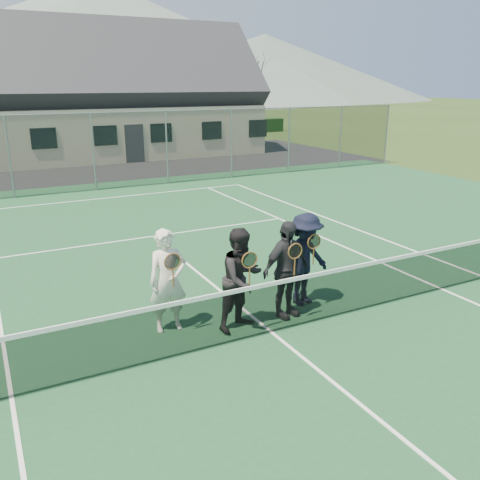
{
  "coord_description": "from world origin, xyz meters",
  "views": [
    {
      "loc": [
        -4.11,
        -6.69,
        4.13
      ],
      "look_at": [
        0.16,
        1.5,
        1.25
      ],
      "focal_mm": 38.0,
      "sensor_mm": 36.0,
      "label": 1
    }
  ],
  "objects_px": {
    "player_a": "(168,281)",
    "player_c": "(286,270)",
    "player_d": "(305,259)",
    "clubhouse": "(120,84)",
    "player_b": "(242,279)",
    "tennis_net": "(272,305)"
  },
  "relations": [
    {
      "from": "clubhouse",
      "to": "player_d",
      "type": "xyz_separation_m",
      "value": [
        -2.83,
        -23.22,
        -3.07
      ]
    },
    {
      "from": "tennis_net",
      "to": "clubhouse",
      "type": "height_order",
      "value": "clubhouse"
    },
    {
      "from": "tennis_net",
      "to": "player_c",
      "type": "height_order",
      "value": "player_c"
    },
    {
      "from": "player_d",
      "to": "player_c",
      "type": "bearing_deg",
      "value": -153.91
    },
    {
      "from": "player_c",
      "to": "player_d",
      "type": "xyz_separation_m",
      "value": [
        0.61,
        0.3,
        -0.0
      ]
    },
    {
      "from": "player_a",
      "to": "player_b",
      "type": "height_order",
      "value": "same"
    },
    {
      "from": "clubhouse",
      "to": "player_b",
      "type": "distance_m",
      "value": 24.15
    },
    {
      "from": "player_a",
      "to": "player_b",
      "type": "distance_m",
      "value": 1.25
    },
    {
      "from": "player_d",
      "to": "player_a",
      "type": "bearing_deg",
      "value": 176.27
    },
    {
      "from": "player_a",
      "to": "player_b",
      "type": "bearing_deg",
      "value": -23.88
    },
    {
      "from": "player_b",
      "to": "player_d",
      "type": "distance_m",
      "value": 1.56
    },
    {
      "from": "player_d",
      "to": "tennis_net",
      "type": "bearing_deg",
      "value": -146.47
    },
    {
      "from": "player_a",
      "to": "player_c",
      "type": "xyz_separation_m",
      "value": [
        2.06,
        -0.47,
        -0.0
      ]
    },
    {
      "from": "player_c",
      "to": "player_d",
      "type": "bearing_deg",
      "value": 26.09
    },
    {
      "from": "tennis_net",
      "to": "player_d",
      "type": "height_order",
      "value": "player_d"
    },
    {
      "from": "clubhouse",
      "to": "player_a",
      "type": "height_order",
      "value": "clubhouse"
    },
    {
      "from": "tennis_net",
      "to": "player_a",
      "type": "xyz_separation_m",
      "value": [
        -1.5,
        0.95,
        0.38
      ]
    },
    {
      "from": "player_b",
      "to": "tennis_net",
      "type": "bearing_deg",
      "value": -51.38
    },
    {
      "from": "player_c",
      "to": "player_a",
      "type": "bearing_deg",
      "value": 167.07
    },
    {
      "from": "clubhouse",
      "to": "player_a",
      "type": "xyz_separation_m",
      "value": [
        -5.5,
        -23.05,
        -3.07
      ]
    },
    {
      "from": "player_a",
      "to": "player_c",
      "type": "bearing_deg",
      "value": -12.93
    },
    {
      "from": "player_a",
      "to": "tennis_net",
      "type": "bearing_deg",
      "value": -32.33
    }
  ]
}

